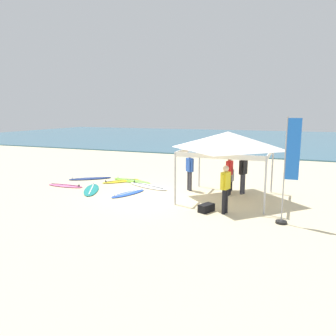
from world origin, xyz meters
The scene contains 17 objects.
ground_plane centered at (0.00, 0.00, 0.00)m, with size 80.00×80.00×0.00m, color beige.
sea centered at (0.00, 31.31, 0.05)m, with size 80.00×36.00×0.10m, color #386B84.
canopy_tent centered at (2.92, 0.96, 2.39)m, with size 3.43×3.43×2.75m.
surfboard_blue centered at (-1.18, 0.04, 0.04)m, with size 1.07×1.93×0.19m.
surfboard_white centered at (-1.00, 1.67, 0.04)m, with size 2.47×1.49×0.19m.
surfboard_teal centered at (-3.07, 0.06, 0.04)m, with size 1.65×2.34×0.19m.
surfboard_pink centered at (-4.71, 0.29, 0.04)m, with size 1.94×0.53×0.19m.
surfboard_navy centered at (-4.60, 2.15, 0.04)m, with size 2.12×1.81×0.19m.
surfboard_yellow centered at (-2.74, 2.15, 0.04)m, with size 1.68×1.81×0.19m.
surfboard_lime centered at (-2.26, 2.43, 0.04)m, with size 2.49×1.23×0.19m.
person_yellow centered at (3.27, -1.09, 0.99)m, with size 0.31×0.53×1.71m.
person_blue centered at (1.09, 1.67, 0.99)m, with size 0.42×0.41×1.71m.
person_red centered at (2.91, 1.51, 0.99)m, with size 0.25×0.55×1.71m.
person_black centered at (3.42, 1.93, 0.99)m, with size 0.33×0.52×1.71m.
person_grey centered at (2.83, 2.29, 0.66)m, with size 0.25×0.55×1.20m.
banner_flag centered at (5.29, -1.46, 1.57)m, with size 0.60×0.36×3.40m.
gear_bag_near_tent centered at (2.62, -1.15, 0.14)m, with size 0.60×0.32×0.28m, color black.
Camera 1 is at (5.46, -12.11, 3.55)m, focal length 34.90 mm.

